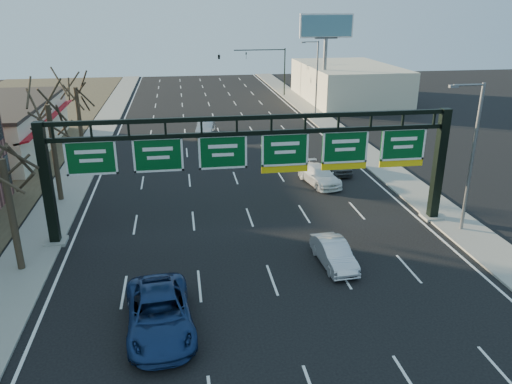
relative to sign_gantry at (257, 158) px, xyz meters
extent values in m
plane|color=black|center=(-0.16, -8.00, -4.63)|extent=(160.00, 160.00, 0.00)
cube|color=gray|center=(-12.96, 12.00, -4.57)|extent=(3.00, 120.00, 0.12)
cube|color=gray|center=(12.64, 12.00, -4.57)|extent=(3.00, 120.00, 0.12)
cube|color=white|center=(-0.16, 12.00, -4.62)|extent=(21.60, 120.00, 0.01)
cube|color=black|center=(-11.86, 0.00, -1.03)|extent=(0.55, 0.55, 7.20)
cube|color=gray|center=(-11.86, 0.00, -4.53)|extent=(1.20, 1.20, 0.20)
cube|color=black|center=(11.54, 0.00, -1.03)|extent=(0.55, 0.55, 7.20)
cube|color=gray|center=(11.54, 0.00, -4.53)|extent=(1.20, 1.20, 0.20)
cube|color=black|center=(-0.16, 0.00, 2.42)|extent=(23.40, 0.25, 0.25)
cube|color=black|center=(-0.16, 0.00, 1.52)|extent=(23.40, 0.25, 0.25)
cube|color=#04451A|center=(-9.33, 0.00, 0.47)|extent=(2.80, 0.10, 2.00)
cube|color=#04451A|center=(-5.66, 0.00, 0.47)|extent=(2.80, 0.10, 2.00)
cube|color=#04451A|center=(-1.99, 0.00, 0.47)|extent=(2.80, 0.10, 2.00)
cube|color=#04451A|center=(1.67, 0.00, 0.47)|extent=(2.80, 0.10, 2.00)
cube|color=yellow|center=(1.67, 0.00, -0.75)|extent=(2.80, 0.10, 0.40)
cube|color=#04451A|center=(5.34, 0.00, 0.47)|extent=(2.80, 0.10, 2.00)
cube|color=yellow|center=(5.34, 0.00, -0.75)|extent=(2.80, 0.10, 0.40)
cube|color=#04451A|center=(9.01, 0.00, 0.47)|extent=(2.80, 0.10, 2.00)
cube|color=yellow|center=(9.01, 0.00, -0.75)|extent=(2.80, 0.10, 0.40)
cube|color=#A0101A|center=(-16.56, 21.00, -1.63)|extent=(1.20, 18.00, 0.40)
cube|color=beige|center=(19.84, 42.00, -2.13)|extent=(12.00, 20.00, 5.00)
cylinder|color=black|center=(-12.96, -3.00, -1.47)|extent=(0.36, 0.36, 6.08)
cylinder|color=black|center=(-12.96, 7.00, -1.09)|extent=(0.36, 0.36, 6.84)
cylinder|color=black|center=(-12.96, 17.00, -1.28)|extent=(0.36, 0.36, 6.46)
cylinder|color=slate|center=(12.44, -2.00, -0.01)|extent=(0.20, 0.20, 9.00)
cylinder|color=slate|center=(11.54, -2.00, 4.39)|extent=(1.80, 0.12, 0.12)
cube|color=slate|center=(10.64, -2.00, 4.34)|extent=(0.50, 0.22, 0.15)
cylinder|color=slate|center=(12.44, 32.00, -0.01)|extent=(0.20, 0.20, 9.00)
cylinder|color=slate|center=(11.54, 32.00, 4.39)|extent=(1.80, 0.12, 0.12)
cube|color=slate|center=(10.64, 32.00, 4.34)|extent=(0.50, 0.22, 0.15)
cylinder|color=slate|center=(14.84, 37.00, -0.13)|extent=(0.50, 0.50, 9.00)
cube|color=slate|center=(14.84, 37.00, 4.37)|extent=(3.00, 0.30, 0.20)
cube|color=white|center=(14.84, 37.00, 5.87)|extent=(7.00, 0.30, 3.00)
cube|color=teal|center=(14.84, 36.80, 5.87)|extent=(6.60, 0.05, 2.60)
cylinder|color=black|center=(11.64, 47.00, -1.13)|extent=(0.18, 0.18, 7.00)
cylinder|color=black|center=(7.84, 47.00, 2.17)|extent=(7.60, 0.14, 0.14)
imported|color=black|center=(5.84, 47.00, 1.37)|extent=(0.20, 0.20, 1.00)
imported|color=black|center=(1.84, 47.00, 1.37)|extent=(0.54, 0.54, 1.62)
imported|color=navy|center=(-5.65, -9.34, -3.81)|extent=(3.20, 6.09, 1.64)
imported|color=silver|center=(3.37, -4.96, -3.96)|extent=(1.66, 4.13, 1.33)
imported|color=white|center=(6.10, 7.63, -3.93)|extent=(2.88, 5.09, 1.39)
imported|color=#44484A|center=(8.30, 10.28, -3.90)|extent=(1.76, 4.29, 1.45)
imported|color=#A2A3A7|center=(-1.64, 24.50, -3.85)|extent=(2.44, 4.94, 1.56)
camera|label=1|loc=(-4.38, -27.66, 8.45)|focal=35.00mm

